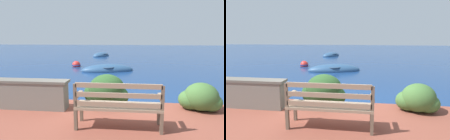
# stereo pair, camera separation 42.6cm
# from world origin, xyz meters

# --- Properties ---
(ground_plane) EXTENTS (80.00, 80.00, 0.00)m
(ground_plane) POSITION_xyz_m (0.00, 0.00, 0.00)
(ground_plane) COLOR navy
(park_bench) EXTENTS (1.66, 0.48, 0.93)m
(park_bench) POSITION_xyz_m (0.26, -1.62, 0.71)
(park_bench) COLOR brown
(park_bench) RESTS_ON patio_terrace
(stone_wall) EXTENTS (2.27, 0.39, 0.72)m
(stone_wall) POSITION_xyz_m (-2.14, -0.75, 0.58)
(stone_wall) COLOR slate
(stone_wall) RESTS_ON patio_terrace
(hedge_clump_far_left) EXTENTS (0.87, 0.63, 0.59)m
(hedge_clump_far_left) POSITION_xyz_m (-2.51, -0.29, 0.48)
(hedge_clump_far_left) COLOR #426B33
(hedge_clump_far_left) RESTS_ON patio_terrace
(hedge_clump_left) EXTENTS (1.18, 0.85, 0.80)m
(hedge_clump_left) POSITION_xyz_m (-0.15, -0.32, 0.57)
(hedge_clump_left) COLOR #284C23
(hedge_clump_left) RESTS_ON patio_terrace
(hedge_clump_centre) EXTENTS (0.99, 0.71, 0.67)m
(hedge_clump_centre) POSITION_xyz_m (2.14, -0.45, 0.51)
(hedge_clump_centre) COLOR #426B33
(hedge_clump_centre) RESTS_ON patio_terrace
(rowboat_nearest) EXTENTS (3.12, 1.75, 0.71)m
(rowboat_nearest) POSITION_xyz_m (-0.92, 5.91, 0.06)
(rowboat_nearest) COLOR #2D517A
(rowboat_nearest) RESTS_ON ground_plane
(rowboat_mid) EXTENTS (1.98, 2.51, 0.68)m
(rowboat_mid) POSITION_xyz_m (-2.67, 14.44, 0.06)
(rowboat_mid) COLOR #2D517A
(rowboat_mid) RESTS_ON ground_plane
(mooring_buoy) EXTENTS (0.59, 0.59, 0.54)m
(mooring_buoy) POSITION_xyz_m (-3.20, 7.49, 0.09)
(mooring_buoy) COLOR red
(mooring_buoy) RESTS_ON ground_plane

